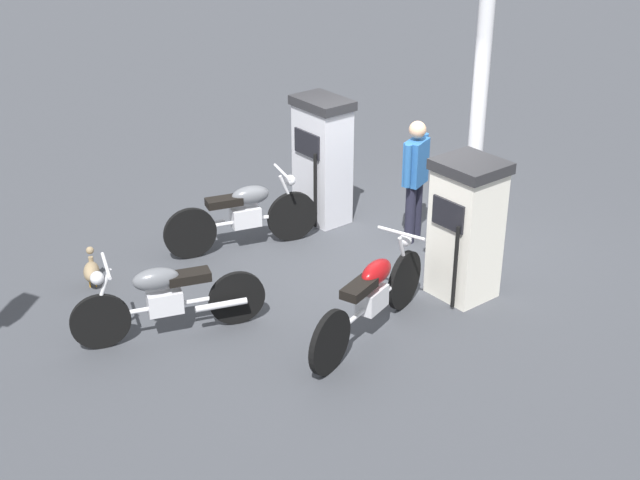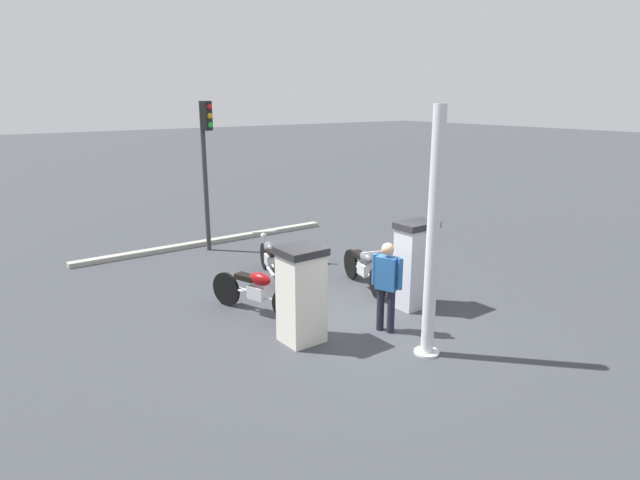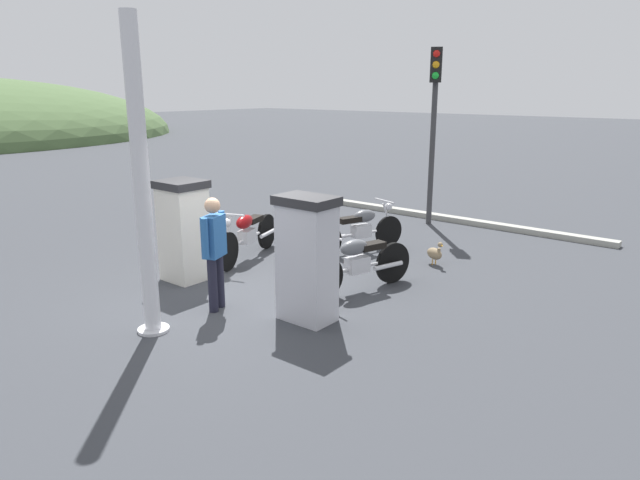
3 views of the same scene
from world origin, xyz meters
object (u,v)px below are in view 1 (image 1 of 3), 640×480
at_px(motorcycle_near_pump, 244,214).
at_px(motorcycle_far_pump, 371,296).
at_px(fuel_pump_near, 322,159).
at_px(attendant_person, 415,174).
at_px(canopy_support_pole, 480,87).
at_px(motorcycle_extra, 166,296).
at_px(wandering_duck, 91,270).
at_px(fuel_pump_far, 466,229).

xyz_separation_m(motorcycle_near_pump, motorcycle_far_pump, (0.09, 2.54, 0.00)).
height_order(fuel_pump_near, motorcycle_near_pump, fuel_pump_near).
xyz_separation_m(fuel_pump_near, motorcycle_far_pump, (1.41, 2.67, -0.38)).
xyz_separation_m(attendant_person, canopy_support_pole, (-1.02, 0.04, 0.95)).
height_order(motorcycle_extra, attendant_person, attendant_person).
bearing_deg(motorcycle_far_pump, motorcycle_near_pump, -92.04).
bearing_deg(fuel_pump_near, motorcycle_near_pump, 5.43).
xyz_separation_m(wandering_duck, canopy_support_pole, (-4.83, 1.36, 1.64)).
distance_m(fuel_pump_near, canopy_support_pole, 2.23).
relative_size(fuel_pump_near, wandering_duck, 3.78).
height_order(motorcycle_far_pump, canopy_support_pole, canopy_support_pole).
height_order(fuel_pump_near, canopy_support_pole, canopy_support_pole).
xyz_separation_m(motorcycle_near_pump, canopy_support_pole, (-2.87, 1.13, 1.38)).
xyz_separation_m(fuel_pump_far, motorcycle_near_pump, (1.32, -2.49, -0.34)).
relative_size(motorcycle_far_pump, motorcycle_extra, 1.06).
bearing_deg(canopy_support_pole, fuel_pump_near, -39.07).
xyz_separation_m(fuel_pump_far, attendant_person, (-0.53, -1.39, 0.08)).
distance_m(fuel_pump_near, attendant_person, 1.33).
height_order(attendant_person, wandering_duck, attendant_person).
height_order(motorcycle_near_pump, motorcycle_far_pump, motorcycle_far_pump).
xyz_separation_m(fuel_pump_far, motorcycle_far_pump, (1.41, 0.05, -0.34)).
bearing_deg(fuel_pump_far, wandering_duck, -39.57).
bearing_deg(wandering_duck, canopy_support_pole, 164.27).
distance_m(motorcycle_far_pump, attendant_person, 2.46).
bearing_deg(wandering_duck, fuel_pump_far, 140.43).
bearing_deg(motorcycle_near_pump, motorcycle_extra, 35.22).
distance_m(wandering_duck, canopy_support_pole, 5.28).
xyz_separation_m(fuel_pump_near, wandering_duck, (3.28, -0.10, -0.64)).
relative_size(motorcycle_near_pump, canopy_support_pole, 0.50).
bearing_deg(motorcycle_extra, fuel_pump_near, -156.00).
distance_m(motorcycle_extra, canopy_support_pole, 4.85).
xyz_separation_m(motorcycle_near_pump, attendant_person, (-1.85, 1.09, 0.43)).
relative_size(motorcycle_extra, attendant_person, 1.24).
distance_m(fuel_pump_near, motorcycle_far_pump, 3.04).
relative_size(motorcycle_far_pump, wandering_duck, 4.67).
bearing_deg(motorcycle_extra, motorcycle_far_pump, 142.65).
bearing_deg(motorcycle_near_pump, wandering_duck, -6.61).
xyz_separation_m(motorcycle_far_pump, motorcycle_extra, (1.69, -1.29, -0.00)).
distance_m(motorcycle_far_pump, wandering_duck, 3.35).
distance_m(motorcycle_near_pump, motorcycle_extra, 2.17).
distance_m(fuel_pump_far, canopy_support_pole, 2.30).
height_order(motorcycle_near_pump, canopy_support_pole, canopy_support_pole).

